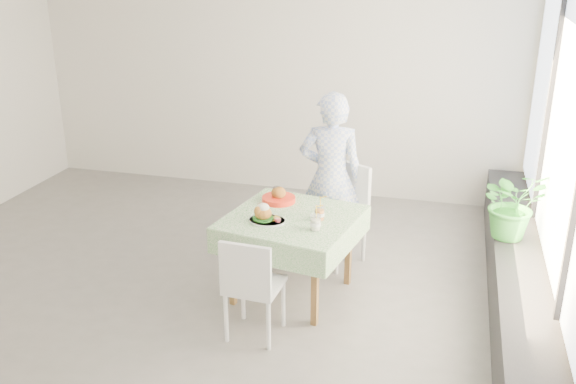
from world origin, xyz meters
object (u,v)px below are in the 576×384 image
(main_dish, at_px, (265,216))
(juice_cup_orange, at_px, (319,213))
(potted_plant, at_px, (513,203))
(chair_far, at_px, (337,232))
(diner, at_px, (331,178))
(chair_near, at_px, (254,305))
(cafe_table, at_px, (292,246))

(main_dish, bearing_deg, juice_cup_orange, 19.46)
(juice_cup_orange, bearing_deg, potted_plant, 21.53)
(chair_far, height_order, diner, diner)
(chair_near, distance_m, diner, 1.64)
(cafe_table, relative_size, potted_plant, 1.94)
(juice_cup_orange, bearing_deg, diner, 94.83)
(chair_far, relative_size, diner, 0.58)
(chair_near, relative_size, potted_plant, 1.37)
(chair_far, distance_m, main_dish, 1.13)
(chair_far, bearing_deg, main_dish, -115.80)
(chair_far, xyz_separation_m, chair_near, (-0.37, -1.45, -0.03))
(chair_near, distance_m, potted_plant, 2.39)
(diner, relative_size, juice_cup_orange, 6.64)
(potted_plant, bearing_deg, diner, 173.09)
(main_dish, distance_m, potted_plant, 2.14)
(cafe_table, xyz_separation_m, chair_far, (0.25, 0.75, -0.16))
(cafe_table, height_order, chair_far, chair_far)
(cafe_table, distance_m, chair_far, 0.81)
(chair_near, bearing_deg, diner, 79.14)
(cafe_table, distance_m, diner, 0.90)
(cafe_table, relative_size, diner, 0.73)
(main_dish, bearing_deg, diner, 69.65)
(diner, bearing_deg, potted_plant, 166.52)
(potted_plant, bearing_deg, juice_cup_orange, -158.47)
(chair_far, distance_m, juice_cup_orange, 0.91)
(chair_near, bearing_deg, juice_cup_orange, 62.56)
(juice_cup_orange, xyz_separation_m, potted_plant, (1.57, 0.62, 0.01))
(chair_near, xyz_separation_m, main_dish, (-0.07, 0.54, 0.53))
(cafe_table, height_order, chair_near, chair_near)
(main_dish, height_order, juice_cup_orange, juice_cup_orange)
(chair_near, xyz_separation_m, diner, (0.29, 1.51, 0.57))
(chair_near, bearing_deg, potted_plant, 34.19)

